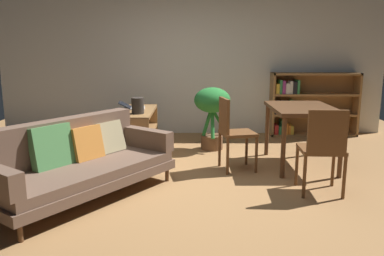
{
  "coord_description": "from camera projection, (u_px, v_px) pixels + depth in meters",
  "views": [
    {
      "loc": [
        -0.0,
        -4.36,
        1.53
      ],
      "look_at": [
        0.02,
        0.08,
        0.62
      ],
      "focal_mm": 36.78,
      "sensor_mm": 36.0,
      "label": 1
    }
  ],
  "objects": [
    {
      "name": "potted_floor_plant",
      "position": [
        210.0,
        108.0,
        5.92
      ],
      "size": [
        0.54,
        0.54,
        0.95
      ],
      "color": "brown",
      "rests_on": "ground_plane"
    },
    {
      "name": "dining_table",
      "position": [
        300.0,
        114.0,
        5.08
      ],
      "size": [
        0.78,
        1.13,
        0.79
      ],
      "color": "#56351E",
      "rests_on": "ground_plane"
    },
    {
      "name": "dining_chair_far",
      "position": [
        231.0,
        130.0,
        4.92
      ],
      "size": [
        0.48,
        0.47,
        0.92
      ],
      "color": "brown",
      "rests_on": "ground_plane"
    },
    {
      "name": "bookshelf",
      "position": [
        304.0,
        104.0,
        6.94
      ],
      "size": [
        1.51,
        0.33,
        1.1
      ],
      "color": "olive",
      "rests_on": "ground_plane"
    },
    {
      "name": "media_console",
      "position": [
        136.0,
        131.0,
        5.82
      ],
      "size": [
        0.46,
        1.31,
        0.63
      ],
      "color": "olive",
      "rests_on": "ground_plane"
    },
    {
      "name": "back_wall_panel",
      "position": [
        190.0,
        58.0,
        6.95
      ],
      "size": [
        6.8,
        0.1,
        2.7
      ],
      "primitive_type": "cube",
      "color": "silver",
      "rests_on": "ground_plane"
    },
    {
      "name": "dining_chair_near",
      "position": [
        321.0,
        146.0,
        4.08
      ],
      "size": [
        0.46,
        0.44,
        0.93
      ],
      "color": "brown",
      "rests_on": "ground_plane"
    },
    {
      "name": "fabric_couch",
      "position": [
        74.0,
        161.0,
        4.08
      ],
      "size": [
        1.87,
        2.11,
        0.79
      ],
      "color": "#56351E",
      "rests_on": "ground_plane"
    },
    {
      "name": "desk_speaker",
      "position": [
        136.0,
        106.0,
        5.45
      ],
      "size": [
        0.17,
        0.17,
        0.22
      ],
      "color": "#2D2823",
      "rests_on": "media_console"
    },
    {
      "name": "ground_plane",
      "position": [
        190.0,
        181.0,
        4.58
      ],
      "size": [
        8.16,
        8.16,
        0.0
      ],
      "primitive_type": "plane",
      "color": "#9E7042"
    },
    {
      "name": "open_laptop",
      "position": [
        131.0,
        107.0,
        5.91
      ],
      "size": [
        0.41,
        0.34,
        0.11
      ],
      "color": "silver",
      "rests_on": "media_console"
    }
  ]
}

